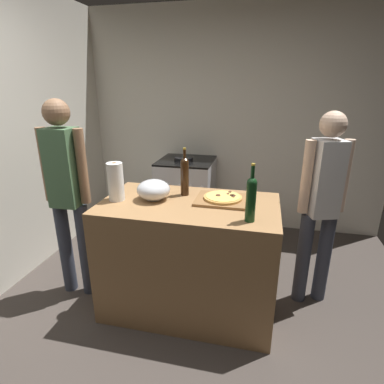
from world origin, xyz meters
TOP-DOWN VIEW (x-y plane):
  - ground_plane at (0.00, 1.22)m, footprint 3.85×3.04m
  - kitchen_wall_rear at (0.00, 2.49)m, footprint 3.85×0.10m
  - kitchen_wall_left at (-1.67, 1.22)m, footprint 0.10×3.04m
  - counter at (-0.00, 0.75)m, footprint 1.31×0.74m
  - cutting_board at (0.24, 0.84)m, footprint 0.40×0.32m
  - pizza at (0.24, 0.84)m, footprint 0.29×0.29m
  - mixing_bowl at (-0.28, 0.76)m, footprint 0.25×0.25m
  - paper_towel_roll at (-0.55, 0.69)m, footprint 0.12×0.12m
  - wine_bottle_dark at (-0.07, 0.91)m, footprint 0.06×0.06m
  - wine_bottle_clear at (0.45, 0.52)m, footprint 0.06×0.06m
  - stove at (-0.36, 2.09)m, footprint 0.63×0.64m
  - person_in_stripes at (-0.99, 0.72)m, footprint 0.39×0.21m
  - person_in_red at (0.97, 1.06)m, footprint 0.35×0.25m

SIDE VIEW (x-z plane):
  - ground_plane at x=0.00m, z-range -0.02..0.00m
  - stove at x=-0.36m, z-range -0.02..0.92m
  - counter at x=0.00m, z-range 0.00..0.91m
  - person_in_red at x=0.97m, z-range 0.11..1.67m
  - cutting_board at x=0.24m, z-range 0.91..0.93m
  - pizza at x=0.24m, z-range 0.93..0.95m
  - person_in_stripes at x=-0.99m, z-range 0.13..1.77m
  - mixing_bowl at x=-0.28m, z-range 0.91..1.06m
  - paper_towel_roll at x=-0.55m, z-range 0.91..1.20m
  - wine_bottle_clear at x=0.45m, z-range 0.88..1.26m
  - wine_bottle_dark at x=-0.07m, z-range 0.89..1.26m
  - kitchen_wall_rear at x=0.00m, z-range 0.00..2.60m
  - kitchen_wall_left at x=-1.67m, z-range 0.00..2.60m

